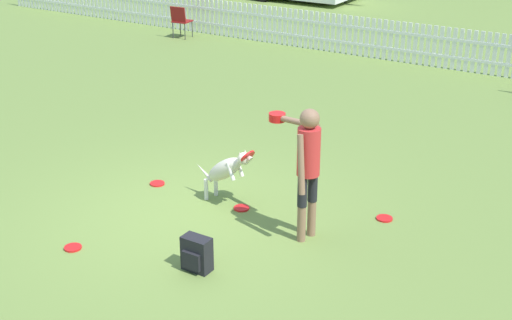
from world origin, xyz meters
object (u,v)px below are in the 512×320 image
at_px(frisbee_far_scatter, 157,183).
at_px(backpack_on_grass, 196,254).
at_px(handler_person, 306,157).
at_px(frisbee_near_dog, 73,248).
at_px(leaping_dog, 226,169).
at_px(frisbee_near_handler, 384,218).
at_px(frisbee_midfield, 242,208).
at_px(folding_chair_center, 180,19).

bearing_deg(frisbee_far_scatter, backpack_on_grass, -40.00).
xyz_separation_m(handler_person, frisbee_near_dog, (-2.23, -1.77, -1.06)).
bearing_deg(frisbee_near_dog, backpack_on_grass, 14.66).
distance_m(leaping_dog, frisbee_far_scatter, 1.33).
xyz_separation_m(frisbee_near_dog, frisbee_far_scatter, (-0.32, 2.00, 0.00)).
relative_size(frisbee_near_handler, frisbee_near_dog, 1.00).
height_order(handler_person, leaping_dog, handler_person).
height_order(frisbee_near_dog, backpack_on_grass, backpack_on_grass).
bearing_deg(frisbee_near_dog, frisbee_midfield, 59.75).
bearing_deg(frisbee_midfield, frisbee_near_handler, 23.00).
height_order(handler_person, folding_chair_center, handler_person).
height_order(leaping_dog, frisbee_midfield, leaping_dog).
bearing_deg(frisbee_near_dog, handler_person, 38.41).
bearing_deg(folding_chair_center, frisbee_far_scatter, 119.71).
bearing_deg(backpack_on_grass, leaping_dog, 112.62).
bearing_deg(folding_chair_center, frisbee_near_handler, 135.98).
xyz_separation_m(frisbee_near_handler, frisbee_far_scatter, (-3.23, -0.74, 0.00)).
height_order(frisbee_midfield, frisbee_far_scatter, same).
distance_m(leaping_dog, folding_chair_center, 9.97).
xyz_separation_m(handler_person, frisbee_far_scatter, (-2.55, 0.23, -1.06)).
distance_m(leaping_dog, backpack_on_grass, 1.75).
xyz_separation_m(handler_person, folding_chair_center, (-7.89, 7.73, -0.56)).
height_order(frisbee_midfield, backpack_on_grass, backpack_on_grass).
bearing_deg(frisbee_near_dog, folding_chair_center, 120.78).
relative_size(frisbee_midfield, frisbee_far_scatter, 1.00).
bearing_deg(handler_person, frisbee_far_scatter, 95.44).
xyz_separation_m(handler_person, leaping_dog, (-1.33, 0.23, -0.55)).
distance_m(handler_person, frisbee_midfield, 1.52).
bearing_deg(frisbee_near_handler, leaping_dog, -160.11).
height_order(leaping_dog, frisbee_far_scatter, leaping_dog).
height_order(frisbee_near_handler, folding_chair_center, folding_chair_center).
distance_m(frisbee_near_dog, frisbee_midfield, 2.30).
height_order(frisbee_near_dog, folding_chair_center, folding_chair_center).
distance_m(frisbee_near_handler, backpack_on_grass, 2.69).
relative_size(handler_person, backpack_on_grass, 4.05).
bearing_deg(frisbee_far_scatter, folding_chair_center, 125.44).
relative_size(frisbee_near_handler, backpack_on_grass, 0.51).
relative_size(handler_person, frisbee_midfield, 7.92).
height_order(frisbee_far_scatter, backpack_on_grass, backpack_on_grass).
bearing_deg(leaping_dog, frisbee_midfield, 96.04).
xyz_separation_m(handler_person, frisbee_midfield, (-1.07, 0.21, -1.06)).
bearing_deg(frisbee_midfield, frisbee_far_scatter, 179.57).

